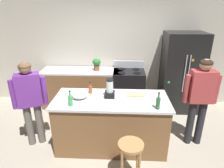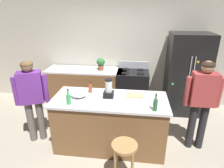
% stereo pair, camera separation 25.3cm
% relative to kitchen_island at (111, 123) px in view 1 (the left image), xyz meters
% --- Properties ---
extents(ground_plane, '(14.00, 14.00, 0.00)m').
position_rel_kitchen_island_xyz_m(ground_plane, '(0.00, 0.00, -0.48)').
color(ground_plane, '#B2A893').
extents(back_wall, '(8.00, 0.10, 2.70)m').
position_rel_kitchen_island_xyz_m(back_wall, '(0.00, 1.95, 0.87)').
color(back_wall, beige).
rests_on(back_wall, ground_plane).
extents(kitchen_island, '(1.96, 0.85, 0.96)m').
position_rel_kitchen_island_xyz_m(kitchen_island, '(0.00, 0.00, 0.00)').
color(kitchen_island, brown).
rests_on(kitchen_island, ground_plane).
extents(back_counter_run, '(2.00, 0.64, 0.96)m').
position_rel_kitchen_island_xyz_m(back_counter_run, '(-0.80, 1.55, -0.00)').
color(back_counter_run, brown).
rests_on(back_counter_run, ground_plane).
extents(refrigerator, '(0.90, 0.73, 1.89)m').
position_rel_kitchen_island_xyz_m(refrigerator, '(1.59, 1.50, 0.46)').
color(refrigerator, black).
rests_on(refrigerator, ground_plane).
extents(stove_range, '(0.76, 0.65, 1.14)m').
position_rel_kitchen_island_xyz_m(stove_range, '(0.36, 1.52, 0.01)').
color(stove_range, black).
rests_on(stove_range, ground_plane).
extents(person_by_island_left, '(0.58, 0.36, 1.58)m').
position_rel_kitchen_island_xyz_m(person_by_island_left, '(-1.42, -0.00, 0.47)').
color(person_by_island_left, '#66605B').
rests_on(person_by_island_left, ground_plane).
extents(person_by_sink_right, '(0.59, 0.22, 1.64)m').
position_rel_kitchen_island_xyz_m(person_by_sink_right, '(1.54, 0.15, 0.51)').
color(person_by_sink_right, '#26262B').
rests_on(person_by_sink_right, ground_plane).
extents(bar_stool, '(0.36, 0.36, 0.69)m').
position_rel_kitchen_island_xyz_m(bar_stool, '(0.31, -0.81, 0.05)').
color(bar_stool, '#B7844C').
rests_on(bar_stool, ground_plane).
extents(potted_plant, '(0.20, 0.20, 0.30)m').
position_rel_kitchen_island_xyz_m(potted_plant, '(-0.43, 1.55, 0.65)').
color(potted_plant, brown).
rests_on(potted_plant, back_counter_run).
extents(blender_appliance, '(0.17, 0.17, 0.33)m').
position_rel_kitchen_island_xyz_m(blender_appliance, '(-0.03, 0.07, 0.62)').
color(blender_appliance, black).
rests_on(blender_appliance, kitchen_island).
extents(bottle_cooking_sauce, '(0.06, 0.06, 0.22)m').
position_rel_kitchen_island_xyz_m(bottle_cooking_sauce, '(-0.38, 0.21, 0.56)').
color(bottle_cooking_sauce, '#B24C26').
rests_on(bottle_cooking_sauce, kitchen_island).
extents(bottle_soda, '(0.07, 0.07, 0.26)m').
position_rel_kitchen_island_xyz_m(bottle_soda, '(-0.63, -0.27, 0.57)').
color(bottle_soda, '#3FB259').
rests_on(bottle_soda, kitchen_island).
extents(bottle_olive_oil, '(0.07, 0.07, 0.28)m').
position_rel_kitchen_island_xyz_m(bottle_olive_oil, '(0.73, -0.31, 0.58)').
color(bottle_olive_oil, '#2D6638').
rests_on(bottle_olive_oil, kitchen_island).
extents(mixing_bowl, '(0.27, 0.27, 0.12)m').
position_rel_kitchen_island_xyz_m(mixing_bowl, '(-0.54, 0.01, 0.54)').
color(mixing_bowl, white).
rests_on(mixing_bowl, kitchen_island).
extents(cutting_board, '(0.30, 0.20, 0.02)m').
position_rel_kitchen_island_xyz_m(cutting_board, '(0.42, 0.17, 0.49)').
color(cutting_board, tan).
rests_on(cutting_board, kitchen_island).
extents(chef_knife, '(0.22, 0.06, 0.01)m').
position_rel_kitchen_island_xyz_m(chef_knife, '(0.44, 0.17, 0.50)').
color(chef_knife, '#B7BABF').
rests_on(chef_knife, cutting_board).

